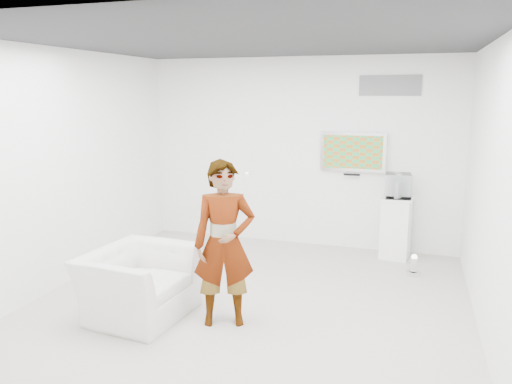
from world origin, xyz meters
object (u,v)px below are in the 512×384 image
at_px(tv, 353,152).
at_px(person, 224,244).
at_px(pedestal, 396,228).
at_px(floor_uplight, 414,265).
at_px(armchair, 138,283).

xyz_separation_m(tv, person, (-0.96, -3.05, -0.66)).
height_order(person, pedestal, person).
bearing_deg(tv, person, -107.43).
height_order(tv, floor_uplight, tv).
height_order(armchair, floor_uplight, armchair).
relative_size(tv, pedestal, 1.08).
bearing_deg(pedestal, tv, 160.42).
xyz_separation_m(person, floor_uplight, (1.94, 2.09, -0.75)).
bearing_deg(pedestal, armchair, -132.22).
bearing_deg(tv, floor_uplight, -44.10).
distance_m(pedestal, floor_uplight, 0.83).
bearing_deg(person, tv, 50.92).
xyz_separation_m(pedestal, floor_uplight, (0.28, -0.71, -0.32)).
xyz_separation_m(person, armchair, (-0.98, -0.12, -0.52)).
distance_m(armchair, pedestal, 3.94).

